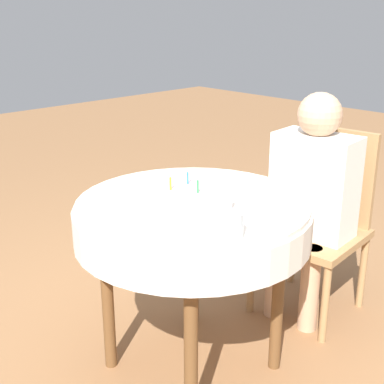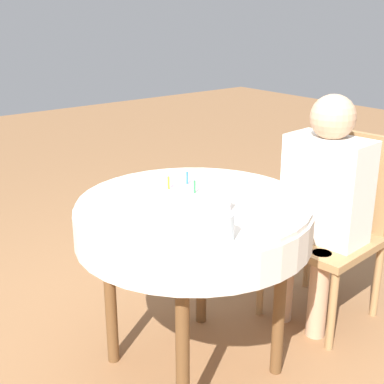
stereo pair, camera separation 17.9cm
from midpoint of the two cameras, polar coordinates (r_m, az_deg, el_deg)
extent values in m
plane|color=#8C603D|center=(2.42, -2.18, -18.05)|extent=(12.00, 12.00, 0.00)
cylinder|color=silver|center=(2.06, -2.44, -1.26)|extent=(0.90, 0.90, 0.02)
cylinder|color=silver|center=(2.08, -2.41, -3.27)|extent=(0.92, 0.92, 0.14)
cylinder|color=brown|center=(2.26, -11.34, -10.19)|extent=(0.05, 0.05, 0.74)
cylinder|color=brown|center=(1.92, -2.89, -15.63)|extent=(0.05, 0.05, 0.74)
cylinder|color=brown|center=(2.53, -1.88, -6.52)|extent=(0.05, 0.05, 0.74)
cylinder|color=brown|center=(2.22, 6.89, -10.46)|extent=(0.05, 0.05, 0.74)
cube|color=#A37A4C|center=(2.66, 10.63, -4.62)|extent=(0.50, 0.50, 0.04)
cube|color=#A37A4C|center=(2.74, 13.21, 1.73)|extent=(0.41, 0.07, 0.48)
cylinder|color=#A37A4C|center=(2.69, 4.40, -9.00)|extent=(0.04, 0.04, 0.39)
cylinder|color=#A37A4C|center=(2.51, 11.99, -11.67)|extent=(0.04, 0.04, 0.39)
cylinder|color=#A37A4C|center=(2.99, 9.01, -6.14)|extent=(0.04, 0.04, 0.39)
cylinder|color=#A37A4C|center=(2.83, 16.01, -8.26)|extent=(0.04, 0.04, 0.39)
cylinder|color=tan|center=(2.67, 6.90, -8.95)|extent=(0.09, 0.09, 0.42)
cylinder|color=tan|center=(2.58, 10.47, -10.17)|extent=(0.09, 0.09, 0.42)
cube|color=silver|center=(2.56, 10.98, 0.72)|extent=(0.40, 0.24, 0.49)
sphere|color=tan|center=(2.48, 11.47, 8.07)|extent=(0.20, 0.20, 0.20)
cube|color=white|center=(1.95, -3.53, -2.09)|extent=(0.30, 0.30, 0.00)
cube|color=silver|center=(1.93, -3.56, -0.90)|extent=(0.25, 0.25, 0.08)
cylinder|color=green|center=(1.87, -2.14, 0.53)|extent=(0.01, 0.01, 0.05)
cylinder|color=blue|center=(1.96, -3.09, 1.45)|extent=(0.01, 0.01, 0.05)
cylinder|color=gold|center=(1.91, -5.00, 0.87)|extent=(0.01, 0.01, 0.05)
cylinder|color=silver|center=(1.71, 1.16, -3.64)|extent=(0.08, 0.08, 0.09)
camera|label=1|loc=(0.09, -92.57, -0.90)|focal=50.00mm
camera|label=2|loc=(0.09, 87.43, 0.90)|focal=50.00mm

